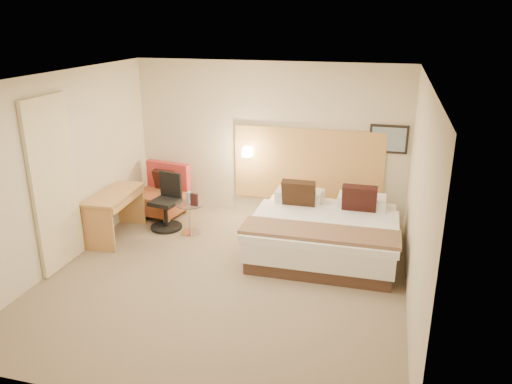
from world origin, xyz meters
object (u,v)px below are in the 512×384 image
(lounge_chair, at_px, (162,195))
(side_table, at_px, (190,217))
(desk, at_px, (115,202))
(desk_chair, at_px, (167,206))
(bed, at_px, (325,231))

(lounge_chair, distance_m, side_table, 1.06)
(desk, relative_size, desk_chair, 1.33)
(lounge_chair, height_order, side_table, lounge_chair)
(lounge_chair, distance_m, desk_chair, 0.65)
(bed, distance_m, lounge_chair, 3.14)
(bed, bearing_deg, desk_chair, 174.99)
(side_table, bearing_deg, desk_chair, 165.16)
(desk, bearing_deg, lounge_chair, 75.50)
(bed, distance_m, desk_chair, 2.70)
(lounge_chair, bearing_deg, desk_chair, -56.99)
(lounge_chair, bearing_deg, side_table, -39.24)
(desk, xyz_separation_m, desk_chair, (0.63, 0.54, -0.21))
(desk, distance_m, desk_chair, 0.86)
(bed, xyz_separation_m, desk, (-3.32, -0.30, 0.26))
(bed, bearing_deg, lounge_chair, 165.59)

